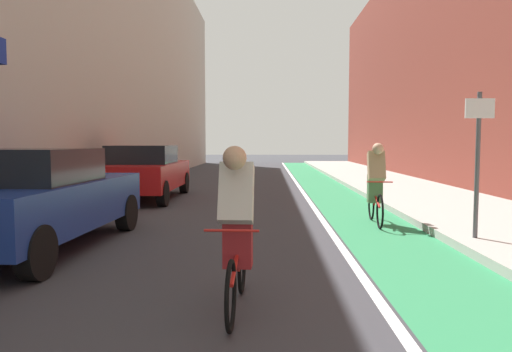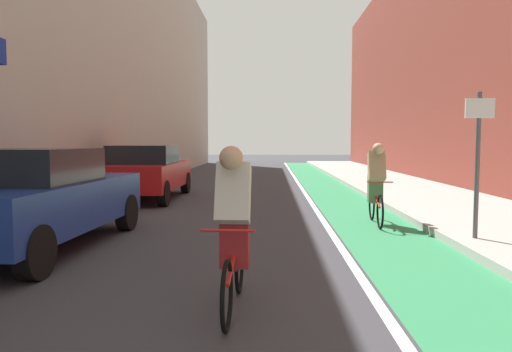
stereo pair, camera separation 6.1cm
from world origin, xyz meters
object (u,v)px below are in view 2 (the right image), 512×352
Objects in this scene: cyclist_trailing at (376,184)px; street_sign_post at (478,151)px; cyclist_mid at (234,223)px; parked_sedan_blue at (34,198)px; parked_sedan_red at (146,172)px.

street_sign_post reaches higher than cyclist_trailing.
cyclist_mid is at bearing -141.01° from street_sign_post.
parked_sedan_blue is 1.93× the size of street_sign_post.
parked_sedan_blue is 2.54× the size of cyclist_trailing.
parked_sedan_blue is 2.59× the size of cyclist_mid.
street_sign_post reaches higher than cyclist_mid.
cyclist_mid is (3.21, -8.83, 0.06)m from parked_sedan_red.
street_sign_post is (3.53, 2.85, 0.65)m from cyclist_mid.
cyclist_mid is at bearing -116.56° from cyclist_trailing.
cyclist_trailing is (5.64, -3.97, 0.02)m from parked_sedan_red.
street_sign_post is (6.74, -5.98, 0.71)m from parked_sedan_red.
parked_sedan_blue is 6.79m from street_sign_post.
cyclist_mid is 0.98× the size of cyclist_trailing.
cyclist_mid is 5.43m from cyclist_trailing.
parked_sedan_blue is at bearing 142.38° from cyclist_mid.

